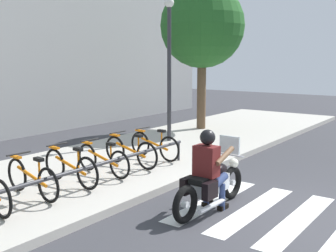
% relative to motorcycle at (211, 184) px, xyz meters
% --- Properties ---
extents(ground_plane, '(48.00, 48.00, 0.00)m').
position_rel_motorcycle_xyz_m(ground_plane, '(0.50, -1.40, -0.46)').
color(ground_plane, '#38383D').
extents(sidewalk, '(24.00, 4.40, 0.15)m').
position_rel_motorcycle_xyz_m(sidewalk, '(0.50, 3.39, -0.38)').
color(sidewalk, '#B7B2A8').
rests_on(sidewalk, ground).
extents(crosswalk_stripe_2, '(2.80, 0.40, 0.01)m').
position_rel_motorcycle_xyz_m(crosswalk_stripe_2, '(0.43, -1.40, -0.45)').
color(crosswalk_stripe_2, white).
rests_on(crosswalk_stripe_2, ground).
extents(crosswalk_stripe_3, '(2.80, 0.40, 0.01)m').
position_rel_motorcycle_xyz_m(crosswalk_stripe_3, '(0.43, -0.60, -0.45)').
color(crosswalk_stripe_3, white).
rests_on(crosswalk_stripe_3, ground).
extents(crosswalk_stripe_4, '(2.80, 0.40, 0.01)m').
position_rel_motorcycle_xyz_m(crosswalk_stripe_4, '(0.43, 0.20, -0.45)').
color(crosswalk_stripe_4, white).
rests_on(crosswalk_stripe_4, ground).
extents(motorcycle, '(2.13, 0.62, 1.21)m').
position_rel_motorcycle_xyz_m(motorcycle, '(0.00, 0.00, 0.00)').
color(motorcycle, black).
rests_on(motorcycle, ground).
extents(rider, '(0.63, 0.54, 1.43)m').
position_rel_motorcycle_xyz_m(rider, '(-0.08, 0.01, 0.36)').
color(rider, '#591919').
rests_on(rider, ground).
extents(bicycle_2, '(0.48, 1.63, 0.75)m').
position_rel_motorcycle_xyz_m(bicycle_2, '(-1.67, 2.70, 0.04)').
color(bicycle_2, black).
rests_on(bicycle_2, sidewalk).
extents(bicycle_3, '(0.48, 1.68, 0.78)m').
position_rel_motorcycle_xyz_m(bicycle_3, '(-0.79, 2.70, 0.05)').
color(bicycle_3, black).
rests_on(bicycle_3, sidewalk).
extents(bicycle_4, '(0.48, 1.64, 0.73)m').
position_rel_motorcycle_xyz_m(bicycle_4, '(0.09, 2.70, 0.03)').
color(bicycle_4, black).
rests_on(bicycle_4, sidewalk).
extents(bicycle_5, '(0.48, 1.68, 0.77)m').
position_rel_motorcycle_xyz_m(bicycle_5, '(0.98, 2.70, 0.05)').
color(bicycle_5, black).
rests_on(bicycle_5, sidewalk).
extents(bicycle_6, '(0.48, 1.59, 0.75)m').
position_rel_motorcycle_xyz_m(bicycle_6, '(1.86, 2.70, 0.04)').
color(bicycle_6, black).
rests_on(bicycle_6, sidewalk).
extents(bike_rack, '(5.90, 0.07, 0.49)m').
position_rel_motorcycle_xyz_m(bike_rack, '(-0.79, 2.15, 0.12)').
color(bike_rack, '#333338').
rests_on(bike_rack, sidewalk).
extents(street_lamp, '(0.28, 0.28, 4.32)m').
position_rel_motorcycle_xyz_m(street_lamp, '(3.98, 3.79, 2.16)').
color(street_lamp, '#2D2D33').
rests_on(street_lamp, ground).
extents(tree_near_rack, '(2.89, 2.89, 5.15)m').
position_rel_motorcycle_xyz_m(tree_near_rack, '(6.45, 4.19, 3.23)').
color(tree_near_rack, brown).
rests_on(tree_near_rack, ground).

